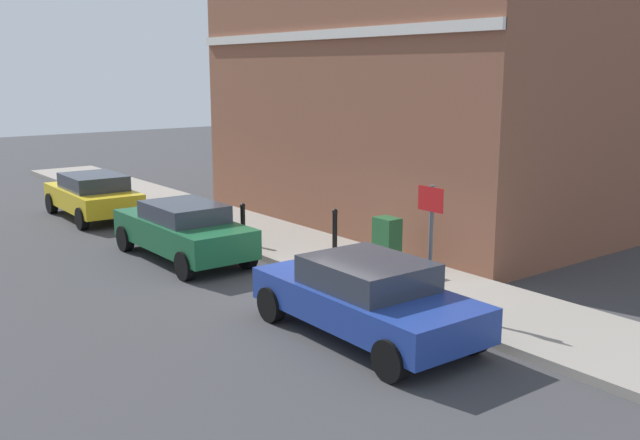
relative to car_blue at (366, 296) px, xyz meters
The scene contains 10 objects.
ground 2.72m from the car_blue, 73.20° to the left, with size 80.00×80.00×0.00m, color #38383A.
sidewalk 8.92m from the car_blue, 72.91° to the left, with size 2.68×30.00×0.15m, color gray.
corner_building 10.90m from the car_blue, 38.71° to the left, with size 8.07×11.71×9.23m.
car_blue is the anchor object (origin of this frame).
car_green 6.46m from the car_blue, 90.85° to the left, with size 1.77×4.31×1.38m.
car_yellow 12.55m from the car_blue, 90.01° to the left, with size 1.97×4.09×1.36m.
utility_cabinet 3.74m from the car_blue, 41.81° to the left, with size 0.46×0.61×1.15m.
bollard_near_cabinet 5.29m from the car_blue, 56.87° to the left, with size 0.14×0.14×1.04m.
bollard_far_kerb 6.58m from the car_blue, 76.58° to the left, with size 0.14×0.14×1.04m.
street_sign 1.79m from the car_blue, ahead, with size 0.08×0.60×2.30m.
Camera 1 is at (-8.39, -11.13, 4.43)m, focal length 40.22 mm.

